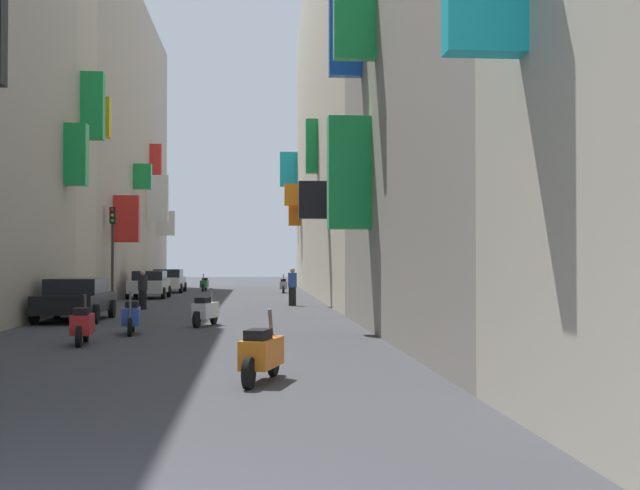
{
  "coord_description": "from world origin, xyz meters",
  "views": [
    {
      "loc": [
        1.94,
        -5.09,
        1.9
      ],
      "look_at": [
        4.78,
        32.83,
        2.65
      ],
      "focal_mm": 47.17,
      "sensor_mm": 36.0,
      "label": 1
    }
  ],
  "objects": [
    {
      "name": "scooter_orange",
      "position": [
        2.01,
        8.16,
        0.46
      ],
      "size": [
        0.74,
        1.91,
        1.13
      ],
      "color": "orange",
      "rests_on": "ground"
    },
    {
      "name": "traffic_light_near_corner",
      "position": [
        -4.63,
        33.73,
        2.98
      ],
      "size": [
        0.26,
        0.34,
        4.38
      ],
      "color": "#2D2D2D",
      "rests_on": "ground"
    },
    {
      "name": "scooter_white",
      "position": [
        0.42,
        19.84,
        0.46
      ],
      "size": [
        0.75,
        1.94,
        1.13
      ],
      "color": "silver",
      "rests_on": "ground"
    },
    {
      "name": "pedestrian_near_left",
      "position": [
        -2.59,
        28.66,
        0.77
      ],
      "size": [
        0.42,
        0.42,
        1.56
      ],
      "color": "black",
      "rests_on": "ground"
    },
    {
      "name": "building_left_mid_b",
      "position": [
        -7.98,
        29.72,
        8.9
      ],
      "size": [
        6.93,
        4.08,
        17.81
      ],
      "color": "#BCB29E",
      "rests_on": "ground"
    },
    {
      "name": "building_left_mid_c",
      "position": [
        -7.99,
        45.88,
        8.9
      ],
      "size": [
        7.29,
        28.23,
        17.82
      ],
      "color": "#B2A899",
      "rests_on": "ground"
    },
    {
      "name": "parked_car_silver",
      "position": [
        -3.66,
        39.23,
        0.75
      ],
      "size": [
        1.94,
        4.09,
        1.42
      ],
      "color": "#B7B7BC",
      "rests_on": "ground"
    },
    {
      "name": "parked_car_white",
      "position": [
        -3.54,
        47.31,
        0.76
      ],
      "size": [
        2.0,
        4.47,
        1.43
      ],
      "color": "white",
      "rests_on": "ground"
    },
    {
      "name": "building_right_mid_b",
      "position": [
        7.99,
        42.04,
        9.77
      ],
      "size": [
        7.34,
        35.94,
        19.54
      ],
      "color": "#BCB29E",
      "rests_on": "ground"
    },
    {
      "name": "scooter_blue",
      "position": [
        -1.34,
        17.23,
        0.46
      ],
      "size": [
        0.55,
        1.88,
        1.13
      ],
      "color": "#2D4CAD",
      "rests_on": "ground"
    },
    {
      "name": "parked_car_black",
      "position": [
        -3.88,
        22.47,
        0.73
      ],
      "size": [
        2.0,
        4.4,
        1.36
      ],
      "color": "black",
      "rests_on": "ground"
    },
    {
      "name": "scooter_red",
      "position": [
        -2.05,
        14.5,
        0.46
      ],
      "size": [
        0.53,
        1.84,
        1.13
      ],
      "color": "red",
      "rests_on": "ground"
    },
    {
      "name": "scooter_green",
      "position": [
        -1.44,
        49.3,
        0.46
      ],
      "size": [
        0.51,
        1.94,
        1.13
      ],
      "color": "#287F3D",
      "rests_on": "ground"
    },
    {
      "name": "scooter_silver",
      "position": [
        3.54,
        45.95,
        0.46
      ],
      "size": [
        0.49,
        1.79,
        1.13
      ],
      "color": "#ADADB2",
      "rests_on": "ground"
    },
    {
      "name": "pedestrian_crossing",
      "position": [
        3.46,
        31.02,
        0.81
      ],
      "size": [
        0.52,
        0.52,
        1.64
      ],
      "color": "black",
      "rests_on": "ground"
    },
    {
      "name": "ground_plane",
      "position": [
        0.0,
        30.0,
        0.0
      ],
      "size": [
        140.0,
        140.0,
        0.0
      ],
      "primitive_type": "plane",
      "color": "#38383D"
    }
  ]
}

